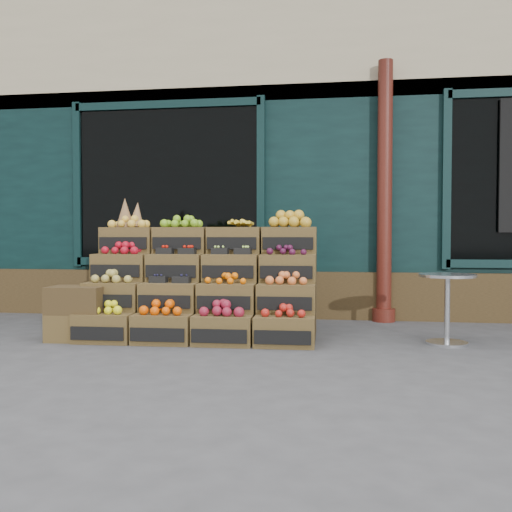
# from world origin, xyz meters

# --- Properties ---
(ground) EXTENTS (60.00, 60.00, 0.00)m
(ground) POSITION_xyz_m (0.00, 0.00, 0.00)
(ground) COLOR #3E3E41
(ground) RESTS_ON ground
(shop_facade) EXTENTS (12.00, 6.24, 4.80)m
(shop_facade) POSITION_xyz_m (0.00, 5.11, 2.40)
(shop_facade) COLOR black
(shop_facade) RESTS_ON ground
(crate_display) EXTENTS (2.40, 1.21, 1.49)m
(crate_display) POSITION_xyz_m (-0.78, 0.77, 0.46)
(crate_display) COLOR #503E1F
(crate_display) RESTS_ON ground
(spare_crates) EXTENTS (0.57, 0.41, 0.55)m
(spare_crates) POSITION_xyz_m (-1.97, 0.28, 0.27)
(spare_crates) COLOR #503E1F
(spare_crates) RESTS_ON ground
(bistro_table) EXTENTS (0.55, 0.55, 0.69)m
(bistro_table) POSITION_xyz_m (1.69, 0.60, 0.43)
(bistro_table) COLOR #B2B6BA
(bistro_table) RESTS_ON ground
(shopkeeper) EXTENTS (0.84, 0.70, 1.96)m
(shopkeeper) POSITION_xyz_m (-1.45, 2.74, 0.98)
(shopkeeper) COLOR #154A1F
(shopkeeper) RESTS_ON ground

